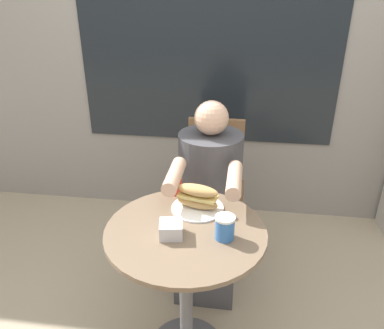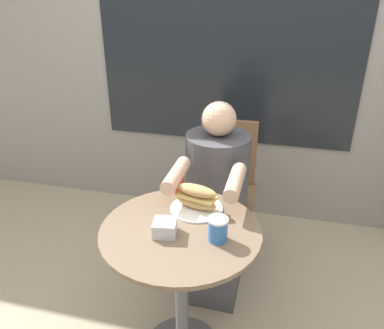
# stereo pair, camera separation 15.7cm
# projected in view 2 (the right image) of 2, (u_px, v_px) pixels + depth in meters

# --- Properties ---
(storefront_wall) EXTENTS (8.00, 0.09, 2.80)m
(storefront_wall) POSITION_uv_depth(u_px,v_px,m) (236.00, 21.00, 2.42)
(storefront_wall) COLOR gray
(storefront_wall) RESTS_ON ground_plane
(cafe_table) EXTENTS (0.66, 0.66, 0.71)m
(cafe_table) POSITION_uv_depth(u_px,v_px,m) (181.00, 266.00, 1.61)
(cafe_table) COLOR brown
(cafe_table) RESTS_ON ground_plane
(diner_chair) EXTENTS (0.38, 0.38, 0.87)m
(diner_chair) POSITION_uv_depth(u_px,v_px,m) (226.00, 177.00, 2.35)
(diner_chair) COLOR brown
(diner_chair) RESTS_ON ground_plane
(seated_diner) EXTENTS (0.34, 0.61, 1.09)m
(seated_diner) POSITION_uv_depth(u_px,v_px,m) (215.00, 213.00, 2.07)
(seated_diner) COLOR #424247
(seated_diner) RESTS_ON ground_plane
(sandwich_on_plate) EXTENTS (0.23, 0.23, 0.12)m
(sandwich_on_plate) POSITION_uv_depth(u_px,v_px,m) (197.00, 199.00, 1.64)
(sandwich_on_plate) COLOR white
(sandwich_on_plate) RESTS_ON cafe_table
(drink_cup) EXTENTS (0.08, 0.08, 0.10)m
(drink_cup) POSITION_uv_depth(u_px,v_px,m) (218.00, 229.00, 1.43)
(drink_cup) COLOR #336BB7
(drink_cup) RESTS_ON cafe_table
(napkin_box) EXTENTS (0.10, 0.10, 0.06)m
(napkin_box) POSITION_uv_depth(u_px,v_px,m) (165.00, 228.00, 1.48)
(napkin_box) COLOR silver
(napkin_box) RESTS_ON cafe_table
(condiment_bottle) EXTENTS (0.05, 0.05, 0.13)m
(condiment_bottle) POSITION_uv_depth(u_px,v_px,m) (179.00, 182.00, 1.75)
(condiment_bottle) COLOR red
(condiment_bottle) RESTS_ON cafe_table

